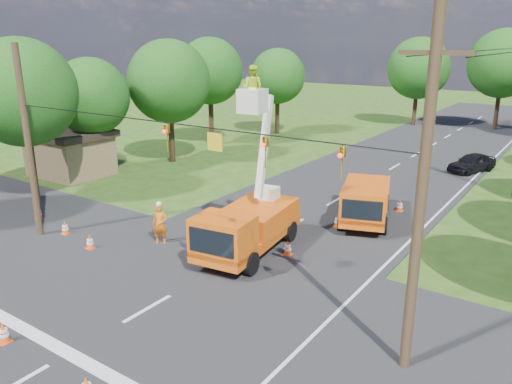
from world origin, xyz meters
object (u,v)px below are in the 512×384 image
Objects in this scene: traffic_cone_2 at (288,248)px; tree_far_b at (503,64)px; pole_right_near at (421,199)px; tree_left_e at (210,71)px; shed at (70,152)px; tree_far_a at (418,68)px; tree_left_d at (169,82)px; traffic_cone_5 at (65,228)px; traffic_cone_3 at (337,220)px; traffic_cone_4 at (90,242)px; bucket_truck at (248,217)px; second_truck at (365,200)px; traffic_cone_6 at (39,213)px; tree_left_f at (278,76)px; ground_worker at (160,224)px; traffic_cone_7 at (400,205)px; pole_left at (28,144)px; tree_left_c at (90,97)px; tree_left_b at (22,93)px; traffic_cone_0 at (3,333)px.

traffic_cone_2 is 0.07× the size of tree_far_b.
pole_right_near reaches higher than tree_left_e.
shed is 0.58× the size of tree_far_a.
pole_right_near reaches higher than tree_left_d.
shed is (-9.46, 7.25, 1.26)m from traffic_cone_5.
traffic_cone_4 is (-8.01, -8.91, 0.00)m from traffic_cone_3.
bucket_truck reaches higher than second_truck.
pole_right_near is 27.90m from shed.
tree_left_d is (-3.44, 13.72, 5.77)m from traffic_cone_6.
traffic_cone_3 is 0.08× the size of tree_left_f.
traffic_cone_4 is at bearing -169.18° from ground_worker.
tree_left_d is at bearing 95.98° from ground_worker.
pole_left is at bearing -134.77° from traffic_cone_7.
tree_left_e is at bearing 91.32° from tree_left_c.
pole_left is at bearing -157.70° from second_truck.
tree_left_b is 0.90× the size of tree_far_b.
pole_right_near is 27.90m from tree_left_d.
pole_left is at bearing -95.97° from tree_far_a.
pole_left reaches higher than ground_worker.
traffic_cone_3 is at bearing 86.37° from traffic_cone_2.
tree_far_a reaches higher than tree_left_d.
pole_left is at bearing 140.79° from traffic_cone_0.
traffic_cone_4 is at bearing -131.96° from traffic_cone_3.
tree_left_c is at bearing -179.38° from traffic_cone_3.
traffic_cone_3 is at bearing 38.89° from traffic_cone_5.
traffic_cone_6 is 0.13× the size of shed.
ground_worker is 40.76m from tree_far_a.
bucket_truck reaches higher than tree_left_c.
traffic_cone_7 is at bearing -88.69° from tree_far_b.
tree_far_a is at bearing 69.62° from shed.
traffic_cone_7 is 25.48m from tree_left_f.
tree_left_f is (-12.60, 35.96, 5.33)m from traffic_cone_0.
tree_left_e is at bearing 104.19° from traffic_cone_6.
tree_far_a is at bearing 84.39° from second_truck.
tree_far_a is (4.50, 43.00, 1.69)m from pole_left.
traffic_cone_6 is at bearing 153.88° from ground_worker.
tree_left_e reaches higher than pole_left.
tree_left_d is at bearing 148.48° from traffic_cone_2.
tree_left_e is (-18.74, 12.80, 6.13)m from traffic_cone_3.
shed is 0.68× the size of tree_left_c.
tree_left_e is at bearing 117.58° from traffic_cone_0.
tree_left_f is (-0.30, 27.00, -0.62)m from tree_left_b.
tree_far_b reaches higher than ground_worker.
tree_left_b reaches higher than tree_left_f.
tree_left_f is at bearing 75.86° from ground_worker.
pole_left is (-11.44, -9.20, 4.14)m from traffic_cone_3.
second_truck is 19.77m from tree_left_c.
pole_left is 23.26m from tree_left_e.
ground_worker is at bearing -88.45° from tree_far_a.
tree_left_f reaches higher than traffic_cone_6.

